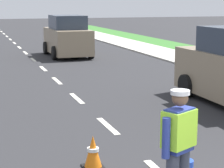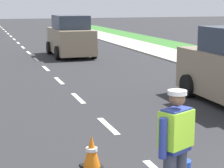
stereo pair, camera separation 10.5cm
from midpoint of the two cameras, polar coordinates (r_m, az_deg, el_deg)
The scene contains 5 objects.
ground_plane at distance 24.67m, azimuth -11.67°, elevation 4.16°, with size 96.00×96.00×0.00m, color #28282B.
lane_center_line at distance 28.83m, azimuth -12.68°, elevation 5.08°, with size 0.14×46.40×0.01m.
road_worker at distance 5.95m, azimuth 8.44°, elevation -7.75°, with size 0.66×0.58×1.67m.
traffic_cone_near at distance 7.43m, azimuth -2.96°, elevation -9.04°, with size 0.36×0.36×0.58m.
car_outgoing_far at distance 22.47m, azimuth -6.10°, elevation 6.21°, with size 2.07×4.00×2.13m.
Camera 1 is at (-2.90, -3.33, 2.83)m, focal length 68.60 mm.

